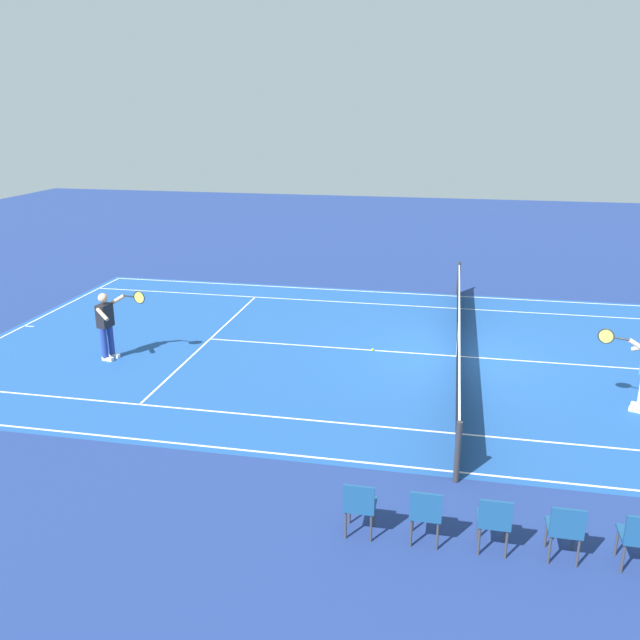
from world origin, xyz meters
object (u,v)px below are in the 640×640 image
Objects in this scene: spectator_chair_2 at (494,520)px; spectator_chair_4 at (360,504)px; tennis_net at (458,337)px; tennis_ball at (373,350)px; spectator_chair_0 at (639,536)px; tennis_player_near at (107,322)px; spectator_chair_3 at (426,512)px; spectator_chair_1 at (565,528)px.

spectator_chair_2 is 1.84m from spectator_chair_4.
tennis_net is 177.27× the size of tennis_ball.
spectator_chair_2 is (1.84, 0.00, 0.00)m from spectator_chair_0.
spectator_chair_2 is at bearing 108.89° from tennis_ball.
spectator_chair_0 is at bearing 180.00° from spectator_chair_2.
tennis_ball is at bearing -84.47° from spectator_chair_4.
spectator_chair_4 is (-6.93, 5.70, -0.41)m from tennis_player_near.
tennis_player_near is at bearing -33.02° from spectator_chair_2.
tennis_player_near is 1.93× the size of spectator_chair_3.
tennis_player_near is 1.93× the size of spectator_chair_1.
tennis_net is 8.49m from tennis_player_near.
tennis_player_near is 9.71m from spectator_chair_3.
spectator_chair_4 is at bearing 79.84° from tennis_net.
tennis_net is at bearing -79.42° from spectator_chair_1.
tennis_net reaches higher than spectator_chair_1.
spectator_chair_0 is 1.00× the size of spectator_chair_4.
tennis_player_near is at bearing -35.98° from spectator_chair_3.
spectator_chair_3 is (-1.64, 7.48, 0.49)m from tennis_ball.
spectator_chair_0 is at bearing 120.43° from tennis_ball.
tennis_player_near is 1.93× the size of spectator_chair_4.
spectator_chair_0 is 1.84m from spectator_chair_2.
spectator_chair_0 is 2.75m from spectator_chair_3.
spectator_chair_3 is 0.92m from spectator_chair_4.
spectator_chair_3 is at bearing 144.02° from tennis_player_near.
spectator_chair_1 and spectator_chair_2 have the same top height.
spectator_chair_3 is (0.92, 0.00, 0.00)m from spectator_chair_2.
tennis_player_near reaches higher than spectator_chair_1.
spectator_chair_4 is (1.35, 7.52, 0.03)m from tennis_net.
spectator_chair_2 is (-2.56, 7.48, 0.49)m from tennis_ball.
spectator_chair_0 and spectator_chair_3 have the same top height.
tennis_player_near is at bearing -28.25° from spectator_chair_0.
tennis_ball is 0.08× the size of spectator_chair_2.
spectator_chair_2 is at bearing 0.00° from spectator_chair_1.
tennis_ball is 0.08× the size of spectator_chair_1.
spectator_chair_2 and spectator_chair_4 have the same top height.
spectator_chair_4 is at bearing 0.00° from spectator_chair_0.
spectator_chair_1 is at bearing 100.58° from tennis_net.
spectator_chair_4 is at bearing 95.53° from tennis_ball.
spectator_chair_1 is 2.75m from spectator_chair_4.
spectator_chair_0 is (-2.32, 7.52, 0.03)m from tennis_net.
spectator_chair_0 is at bearing 151.75° from tennis_player_near.
tennis_player_near reaches higher than spectator_chair_2.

